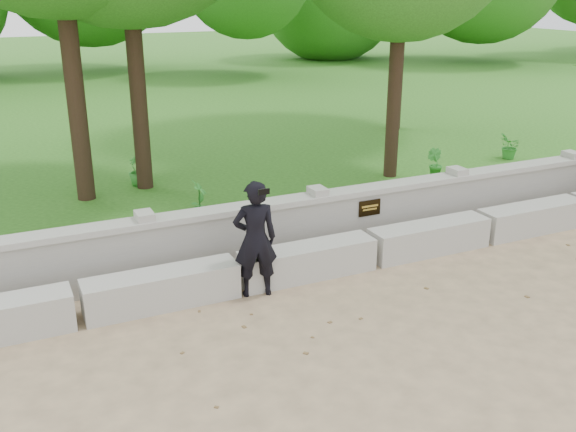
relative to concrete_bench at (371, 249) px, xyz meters
name	(u,v)px	position (x,y,z in m)	size (l,w,h in m)	color
ground	(457,324)	(0.00, -1.90, -0.22)	(80.00, 80.00, 0.00)	tan
lawn	(159,112)	(0.00, 12.10, -0.10)	(40.00, 22.00, 0.25)	#2C5D1A
concrete_bench	(371,249)	(0.00, 0.00, 0.00)	(11.90, 0.45, 0.45)	#ACA9A2
parapet_wall	(347,218)	(0.00, 0.70, 0.24)	(12.50, 0.35, 0.90)	#A19F98
man_main	(255,239)	(-1.84, -0.20, 0.53)	(0.61, 0.56, 1.52)	black
shrub_a	(199,199)	(-1.82, 2.18, 0.34)	(0.33, 0.23, 0.63)	#32892E
shrub_b	(434,163)	(2.93, 2.47, 0.31)	(0.31, 0.25, 0.57)	#32892E
shrub_c	(510,146)	(5.27, 2.96, 0.30)	(0.49, 0.42, 0.54)	#32892E
shrub_d	(137,170)	(-2.31, 4.37, 0.32)	(0.33, 0.30, 0.60)	#32892E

